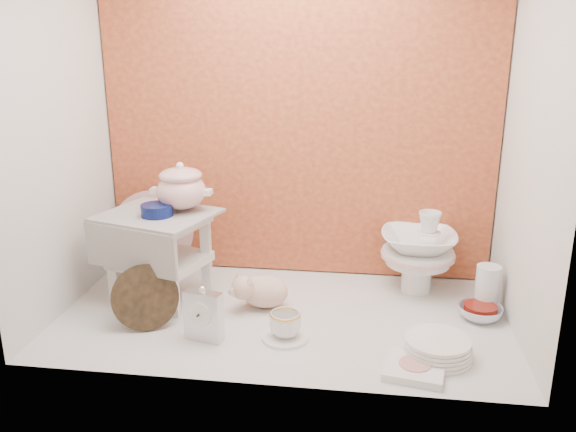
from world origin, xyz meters
name	(u,v)px	position (x,y,z in m)	size (l,w,h in m)	color
ground	(282,315)	(0.00, 0.00, 0.00)	(1.80, 1.80, 0.00)	silver
niche_shell	(288,79)	(0.00, 0.18, 0.93)	(1.86, 1.03, 1.53)	#C96932
step_stool	(160,256)	(-0.54, 0.10, 0.19)	(0.44, 0.38, 0.38)	silver
soup_tureen	(181,186)	(-0.45, 0.16, 0.49)	(0.25, 0.25, 0.21)	white
cobalt_bowl	(157,210)	(-0.53, 0.07, 0.41)	(0.13, 0.13, 0.05)	#0A144C
floral_platter	(153,231)	(-0.69, 0.41, 0.20)	(0.39, 0.07, 0.39)	white
blue_white_vase	(149,251)	(-0.69, 0.36, 0.11)	(0.22, 0.22, 0.23)	white
lacquer_tray	(145,297)	(-0.51, -0.16, 0.12)	(0.26, 0.11, 0.25)	black
mantel_clock	(203,314)	(-0.26, -0.23, 0.11)	(0.15, 0.05, 0.21)	silver
plush_pig	(264,291)	(-0.09, 0.06, 0.08)	(0.25, 0.17, 0.15)	#D3AA94
teacup_saucer	(285,337)	(0.04, -0.19, 0.01)	(0.18, 0.18, 0.01)	white
gold_rim_teacup	(285,324)	(0.04, -0.19, 0.06)	(0.12, 0.12, 0.09)	white
lattice_dish	(415,368)	(0.51, -0.35, 0.01)	(0.20, 0.20, 0.03)	white
dinner_plate_stack	(437,348)	(0.59, -0.25, 0.04)	(0.25, 0.25, 0.07)	white
crystal_bowl	(480,313)	(0.79, 0.08, 0.03)	(0.17, 0.17, 0.05)	silver
clear_glass_vase	(487,289)	(0.83, 0.16, 0.10)	(0.10, 0.10, 0.20)	silver
porcelain_tower	(418,251)	(0.56, 0.33, 0.19)	(0.33, 0.33, 0.37)	white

